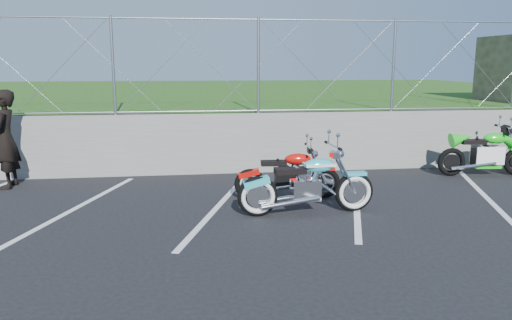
{
  "coord_description": "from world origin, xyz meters",
  "views": [
    {
      "loc": [
        -0.46,
        -7.16,
        2.36
      ],
      "look_at": [
        0.66,
        1.3,
        0.69
      ],
      "focal_mm": 35.0,
      "sensor_mm": 36.0,
      "label": 1
    }
  ],
  "objects": [
    {
      "name": "parking_lines",
      "position": [
        1.2,
        1.0,
        0.0
      ],
      "size": [
        18.29,
        4.31,
        0.01
      ],
      "color": "silver",
      "rests_on": "ground"
    },
    {
      "name": "person_standing",
      "position": [
        -3.94,
        2.72,
        0.94
      ],
      "size": [
        0.46,
        0.69,
        1.87
      ],
      "primitive_type": "imported",
      "rotation": [
        0.0,
        0.0,
        -1.55
      ],
      "color": "black",
      "rests_on": "ground"
    },
    {
      "name": "sportbike_green",
      "position": [
        5.73,
        2.48,
        0.45
      ],
      "size": [
        2.02,
        0.72,
        1.05
      ],
      "rotation": [
        0.0,
        0.0,
        -0.09
      ],
      "color": "black",
      "rests_on": "ground"
    },
    {
      "name": "cruiser_turquoise",
      "position": [
        1.36,
        0.3,
        0.44
      ],
      "size": [
        2.22,
        0.7,
        1.1
      ],
      "rotation": [
        0.0,
        0.0,
        0.04
      ],
      "color": "black",
      "rests_on": "ground"
    },
    {
      "name": "retaining_wall",
      "position": [
        0.0,
        3.5,
        0.65
      ],
      "size": [
        30.0,
        0.22,
        1.3
      ],
      "primitive_type": "cube",
      "color": "slate",
      "rests_on": "ground"
    },
    {
      "name": "chain_link_fence",
      "position": [
        0.0,
        3.5,
        2.3
      ],
      "size": [
        28.0,
        0.03,
        2.0
      ],
      "color": "gray",
      "rests_on": "retaining_wall"
    },
    {
      "name": "naked_orange",
      "position": [
        1.23,
        1.22,
        0.4
      ],
      "size": [
        1.88,
        0.64,
        0.93
      ],
      "rotation": [
        0.0,
        0.0,
        -0.06
      ],
      "color": "black",
      "rests_on": "ground"
    },
    {
      "name": "grass_field",
      "position": [
        0.0,
        13.5,
        0.65
      ],
      "size": [
        30.0,
        20.0,
        1.3
      ],
      "primitive_type": "cube",
      "color": "#224913",
      "rests_on": "ground"
    },
    {
      "name": "ground",
      "position": [
        0.0,
        0.0,
        0.0
      ],
      "size": [
        90.0,
        90.0,
        0.0
      ],
      "primitive_type": "plane",
      "color": "black",
      "rests_on": "ground"
    }
  ]
}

